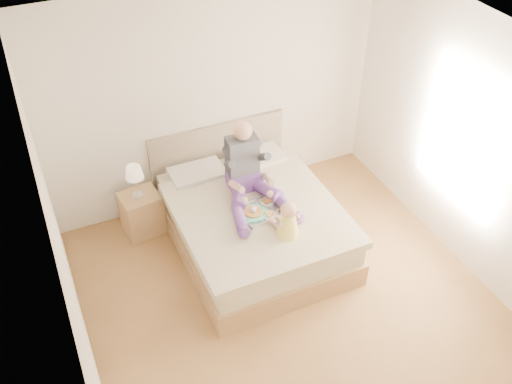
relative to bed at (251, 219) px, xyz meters
name	(u,v)px	position (x,y,z in m)	size (l,w,h in m)	color
room	(309,190)	(0.08, -1.08, 1.19)	(4.02, 4.22, 2.71)	brown
bed	(251,219)	(0.00, 0.00, 0.00)	(1.70, 2.18, 1.00)	olive
nightstand	(142,213)	(-1.08, 0.68, -0.06)	(0.47, 0.43, 0.52)	olive
lamp	(134,174)	(-1.09, 0.67, 0.52)	(0.20, 0.20, 0.42)	silver
adult	(248,174)	(0.03, 0.13, 0.54)	(0.72, 1.03, 0.85)	#59327F
tray	(261,209)	(0.02, -0.22, 0.33)	(0.56, 0.47, 0.14)	silver
baby	(287,221)	(0.12, -0.64, 0.46)	(0.26, 0.36, 0.40)	#F2DE4C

